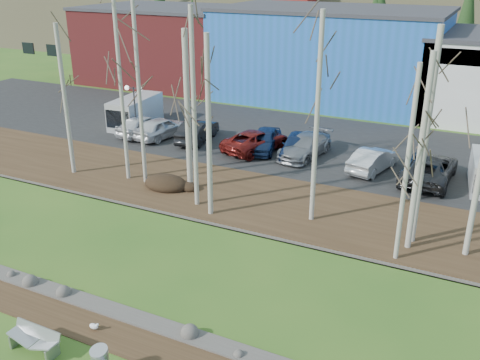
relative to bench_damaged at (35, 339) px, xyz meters
The scene contains 32 objects.
dirt_strip 4.36m from the bench_damaged, 25.22° to the left, with size 80.00×1.80×0.03m, color #382616.
near_bank_rocks 4.87m from the bench_damaged, 35.96° to the left, with size 80.00×0.80×0.50m, color #47423D, non-canonical shape.
river 8.00m from the bench_damaged, 60.52° to the left, with size 80.00×8.00×0.90m, color black, non-canonical shape.
far_bank_rocks 11.74m from the bench_damaged, 70.43° to the left, with size 80.00×0.80×0.46m, color #47423D, non-canonical shape.
far_bank 14.79m from the bench_damaged, 74.59° to the left, with size 80.00×7.00×0.15m, color #382616.
parking_lot 25.06m from the bench_damaged, 80.98° to the left, with size 80.00×14.00×0.14m, color black.
building_brick 43.78m from the bench_damaged, 117.38° to the left, with size 16.32×12.24×7.80m.
building_blue 38.98m from the bench_damaged, 93.06° to the left, with size 20.40×12.24×8.30m.
bench_damaged is the anchor object (origin of this frame).
seagull 2.00m from the bench_damaged, 57.95° to the left, with size 0.43×0.20×0.31m.
dirt_mound 13.91m from the bench_damaged, 105.29° to the left, with size 2.63×1.86×0.52m, color black.
birch_0 16.88m from the bench_damaged, 127.90° to the left, with size 0.25×0.25×8.84m.
birch_1 16.09m from the bench_damaged, 115.39° to the left, with size 0.22×0.22×11.87m.
birch_2 14.78m from the bench_damaged, 99.71° to the left, with size 0.32×0.32×8.82m.
birch_3 13.16m from the bench_damaged, 94.28° to the left, with size 0.24×0.24×10.15m.
birch_4 12.31m from the bench_damaged, 88.60° to the left, with size 0.26×0.26×9.02m.
birch_5 14.94m from the bench_damaged, 68.70° to the left, with size 0.23×0.23×10.09m.
birch_6 15.34m from the bench_damaged, 49.16° to the left, with size 0.20×0.20×8.47m.
birch_7 17.14m from the bench_damaged, 52.52° to the left, with size 0.27×0.27×9.69m.
birch_8 16.47m from the bench_damaged, 51.22° to the left, with size 0.26×0.26×8.75m.
birch_10 15.63m from the bench_damaged, 111.00° to the left, with size 0.22×0.22×11.87m.
street_lamp 23.54m from the bench_damaged, 118.08° to the left, with size 1.42×0.40×3.71m.
car_0 23.62m from the bench_damaged, 116.87° to the left, with size 1.81×4.51×1.54m, color silver.
car_1 22.46m from the bench_damaged, 106.39° to the left, with size 1.63×4.66×1.54m, color black.
car_2 21.54m from the bench_damaged, 94.50° to the left, with size 2.40×5.20×1.45m, color maroon.
car_3 21.93m from the bench_damaged, 85.64° to the left, with size 2.04×5.01×1.45m, color gray.
car_4 21.79m from the bench_damaged, 87.04° to the left, with size 1.76×4.38×1.49m, color navy.
car_5 22.14m from the bench_damaged, 73.43° to the left, with size 1.52×4.36×1.44m, color silver.
car_6 23.13m from the bench_damaged, 65.37° to the left, with size 2.63×5.71×1.59m, color #2A2B2D.
car_8 22.96m from the bench_damaged, 113.39° to the left, with size 1.81×4.51×1.54m, color silver.
car_9 21.79m from the bench_damaged, 93.20° to the left, with size 1.76×4.38×1.49m, color navy.
van_grey 25.99m from the bench_damaged, 119.22° to the left, with size 2.54×5.23×2.21m.
Camera 1 is at (8.60, -9.72, 12.15)m, focal length 40.00 mm.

